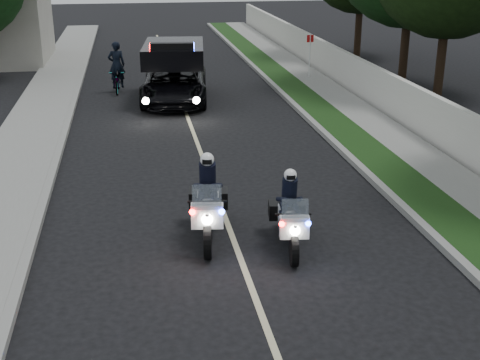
% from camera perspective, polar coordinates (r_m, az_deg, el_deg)
% --- Properties ---
extents(ground, '(120.00, 120.00, 0.00)m').
position_cam_1_polar(ground, '(10.92, 1.92, -11.86)').
color(ground, black).
rests_on(ground, ground).
extents(curb_right, '(0.20, 60.00, 0.15)m').
position_cam_1_polar(curb_right, '(20.78, 7.50, 4.10)').
color(curb_right, gray).
rests_on(curb_right, ground).
extents(grass_verge, '(1.20, 60.00, 0.16)m').
position_cam_1_polar(grass_verge, '(20.99, 9.33, 4.17)').
color(grass_verge, '#193814').
rests_on(grass_verge, ground).
extents(sidewalk_right, '(1.40, 60.00, 0.16)m').
position_cam_1_polar(sidewalk_right, '(21.44, 12.63, 4.29)').
color(sidewalk_right, gray).
rests_on(sidewalk_right, ground).
extents(property_wall, '(0.22, 60.00, 1.50)m').
position_cam_1_polar(property_wall, '(21.67, 15.23, 6.08)').
color(property_wall, beige).
rests_on(property_wall, ground).
extents(curb_left, '(0.20, 60.00, 0.15)m').
position_cam_1_polar(curb_left, '(20.01, -15.61, 2.87)').
color(curb_left, gray).
rests_on(curb_left, ground).
extents(sidewalk_left, '(2.00, 60.00, 0.16)m').
position_cam_1_polar(sidewalk_left, '(20.15, -18.72, 2.67)').
color(sidewalk_left, gray).
rests_on(sidewalk_left, ground).
extents(lane_marking, '(0.12, 50.00, 0.01)m').
position_cam_1_polar(lane_marking, '(20.00, -3.84, 3.37)').
color(lane_marking, '#BFB78C').
rests_on(lane_marking, ground).
extents(police_moto_left, '(1.04, 2.23, 1.83)m').
position_cam_1_polar(police_moto_left, '(13.55, -2.81, -5.11)').
color(police_moto_left, silver).
rests_on(police_moto_left, ground).
extents(police_moto_right, '(0.92, 1.99, 1.63)m').
position_cam_1_polar(police_moto_right, '(13.20, 4.37, -5.88)').
color(police_moto_right, silver).
rests_on(police_moto_right, ground).
extents(police_suv, '(3.00, 5.51, 2.56)m').
position_cam_1_polar(police_suv, '(25.41, -5.77, 6.97)').
color(police_suv, black).
rests_on(police_suv, ground).
extents(bicycle, '(0.69, 1.78, 0.92)m').
position_cam_1_polar(bicycle, '(27.32, -10.73, 7.66)').
color(bicycle, black).
rests_on(bicycle, ground).
extents(cyclist, '(0.72, 0.52, 1.88)m').
position_cam_1_polar(cyclist, '(27.32, -10.73, 7.66)').
color(cyclist, black).
rests_on(cyclist, ground).
extents(sign_post, '(0.37, 0.37, 2.07)m').
position_cam_1_polar(sign_post, '(29.46, 6.11, 8.80)').
color(sign_post, red).
rests_on(sign_post, ground).
extents(tree_right_c, '(7.84, 7.84, 10.44)m').
position_cam_1_polar(tree_right_c, '(27.48, 17.06, 7.20)').
color(tree_right_c, black).
rests_on(tree_right_c, ground).
extents(tree_right_d, '(8.58, 8.58, 11.07)m').
position_cam_1_polar(tree_right_d, '(29.26, 14.10, 8.23)').
color(tree_right_d, '#143712').
rests_on(tree_right_d, ground).
extents(tree_right_e, '(7.23, 7.23, 10.46)m').
position_cam_1_polar(tree_right_e, '(36.08, 10.29, 10.70)').
color(tree_right_e, black).
rests_on(tree_right_e, ground).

